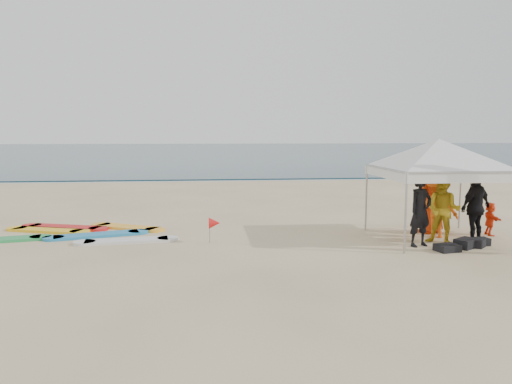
{
  "coord_description": "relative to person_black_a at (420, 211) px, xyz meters",
  "views": [
    {
      "loc": [
        -1.0,
        -9.94,
        2.73
      ],
      "look_at": [
        0.3,
        2.6,
        1.2
      ],
      "focal_mm": 35.0,
      "sensor_mm": 36.0,
      "label": 1
    }
  ],
  "objects": [
    {
      "name": "person_orange_b",
      "position": [
        0.97,
        1.5,
        0.09
      ],
      "size": [
        1.11,
        0.99,
        1.9
      ],
      "primitive_type": "imported",
      "rotation": [
        0.0,
        0.0,
        3.67
      ],
      "color": "#C93F11",
      "rests_on": "ground"
    },
    {
      "name": "person_black_b",
      "position": [
        1.46,
        0.15,
        0.03
      ],
      "size": [
        1.13,
        0.86,
        1.78
      ],
      "primitive_type": "imported",
      "rotation": [
        0.0,
        0.0,
        3.62
      ],
      "color": "black",
      "rests_on": "ground"
    },
    {
      "name": "ground",
      "position": [
        -4.11,
        -1.31,
        -0.86
      ],
      "size": [
        120.0,
        120.0,
        0.0
      ],
      "primitive_type": "plane",
      "color": "beige",
      "rests_on": "ground"
    },
    {
      "name": "person_black_a",
      "position": [
        0.0,
        0.0,
        0.0
      ],
      "size": [
        0.74,
        0.61,
        1.73
      ],
      "primitive_type": "imported",
      "rotation": [
        0.0,
        0.0,
        0.37
      ],
      "color": "black",
      "rests_on": "ground"
    },
    {
      "name": "person_seated",
      "position": [
        2.39,
        1.03,
        -0.42
      ],
      "size": [
        0.37,
        0.84,
        0.88
      ],
      "primitive_type": "imported",
      "rotation": [
        0.0,
        0.0,
        1.43
      ],
      "color": "#F63E15",
      "rests_on": "ground"
    },
    {
      "name": "person_yellow",
      "position": [
        0.66,
        0.17,
        -0.02
      ],
      "size": [
        1.04,
        1.01,
        1.68
      ],
      "primitive_type": "imported",
      "rotation": [
        0.0,
        0.0,
        -0.69
      ],
      "color": "gold",
      "rests_on": "ground"
    },
    {
      "name": "marker_pennant",
      "position": [
        -4.88,
        0.85,
        -0.37
      ],
      "size": [
        0.28,
        0.28,
        0.64
      ],
      "color": "#A5A5A8",
      "rests_on": "ground"
    },
    {
      "name": "ocean",
      "position": [
        -4.11,
        58.69,
        -0.82
      ],
      "size": [
        160.0,
        84.0,
        0.08
      ],
      "primitive_type": "cube",
      "color": "#0C2633",
      "rests_on": "ground"
    },
    {
      "name": "gear_pile",
      "position": [
        1.0,
        -0.31,
        -0.77
      ],
      "size": [
        1.59,
        0.93,
        0.22
      ],
      "color": "black",
      "rests_on": "ground"
    },
    {
      "name": "surfboard_spread",
      "position": [
        -8.48,
        2.25,
        -0.83
      ],
      "size": [
        5.14,
        2.94,
        0.07
      ],
      "color": "yellow",
      "rests_on": "ground"
    },
    {
      "name": "person_orange_a",
      "position": [
        0.9,
        0.97,
        -0.08
      ],
      "size": [
        1.16,
        1.02,
        1.56
      ],
      "primitive_type": "imported",
      "rotation": [
        0.0,
        0.0,
        2.59
      ],
      "color": "orange",
      "rests_on": "ground"
    },
    {
      "name": "canopy_tent",
      "position": [
        0.72,
        0.69,
        1.67
      ],
      "size": [
        3.86,
        3.86,
        2.91
      ],
      "color": "#A5A5A8",
      "rests_on": "ground"
    },
    {
      "name": "shoreline_foam",
      "position": [
        -4.11,
        16.89,
        -0.86
      ],
      "size": [
        160.0,
        1.2,
        0.01
      ],
      "primitive_type": "cube",
      "color": "silver",
      "rests_on": "ground"
    }
  ]
}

